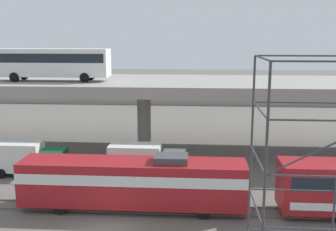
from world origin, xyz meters
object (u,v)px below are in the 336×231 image
object	(u,v)px
service_truck_east	(26,158)
parked_car_7	(231,91)
transit_bus_on_overpass	(53,62)
parked_car_0	(104,88)
scaffolding_tower	(304,199)
parked_car_2	(108,87)
parked_car_4	(321,90)
train_locomotive	(122,180)
parked_car_3	(179,89)
parked_car_6	(132,90)
service_truck_west	(145,160)
parked_car_1	(37,86)
parked_car_5	(292,89)

from	to	relation	value
service_truck_east	parked_car_7	size ratio (longest dim) A/B	1.70
transit_bus_on_overpass	service_truck_east	distance (m)	11.20
parked_car_0	parked_car_7	world-z (taller)	same
scaffolding_tower	parked_car_2	size ratio (longest dim) A/B	2.61
parked_car_4	train_locomotive	bearing A→B (deg)	-119.36
scaffolding_tower	parked_car_3	size ratio (longest dim) A/B	2.61
parked_car_6	scaffolding_tower	bearing A→B (deg)	-74.77
parked_car_3	service_truck_west	bearing A→B (deg)	88.77
transit_bus_on_overpass	parked_car_7	world-z (taller)	transit_bus_on_overpass
parked_car_3	parked_car_1	bearing A→B (deg)	-3.32
parked_car_5	parked_car_4	bearing A→B (deg)	-11.89
parked_car_2	parked_car_7	xyz separation A→B (m)	(24.51, -4.46, -0.00)
service_truck_west	parked_car_0	bearing A→B (deg)	107.39
parked_car_4	parked_car_6	bearing A→B (deg)	-175.54
parked_car_5	parked_car_7	world-z (taller)	same
service_truck_east	scaffolding_tower	distance (m)	28.04
scaffolding_tower	transit_bus_on_overpass	bearing A→B (deg)	125.96
train_locomotive	parked_car_0	size ratio (longest dim) A/B	4.37
transit_bus_on_overpass	service_truck_west	size ratio (longest dim) A/B	1.76
parked_car_3	parked_car_4	bearing A→B (deg)	-179.02
transit_bus_on_overpass	parked_car_1	size ratio (longest dim) A/B	2.94
parked_car_1	parked_car_7	distance (m)	39.52
train_locomotive	service_truck_east	xyz separation A→B (m)	(-10.10, 6.79, -0.55)
service_truck_west	parked_car_4	bearing A→B (deg)	57.83
parked_car_1	parked_car_0	bearing A→B (deg)	-9.46
service_truck_east	parked_car_6	size ratio (longest dim) A/B	1.60
scaffolding_tower	parked_car_4	bearing A→B (deg)	73.14
service_truck_west	parked_car_6	bearing A→B (deg)	100.62
parked_car_1	parked_car_5	world-z (taller)	same
service_truck_west	parked_car_6	world-z (taller)	parked_car_6
service_truck_east	parked_car_1	bearing A→B (deg)	110.55
train_locomotive	parked_car_6	bearing A→B (deg)	-81.76
parked_car_0	parked_car_1	world-z (taller)	same
parked_car_0	parked_car_6	distance (m)	6.05
parked_car_0	parked_car_4	distance (m)	42.15
transit_bus_on_overpass	parked_car_6	bearing A→B (deg)	85.46
parked_car_2	parked_car_4	size ratio (longest dim) A/B	1.03
service_truck_east	train_locomotive	bearing A→B (deg)	-33.92
train_locomotive	parked_car_0	distance (m)	52.33
service_truck_west	service_truck_east	xyz separation A→B (m)	(-10.92, 0.00, 0.00)
parked_car_3	parked_car_2	bearing A→B (deg)	-7.74
transit_bus_on_overpass	parked_car_1	xyz separation A→B (m)	(-17.60, 38.76, -7.54)
train_locomotive	service_truck_west	size ratio (longest dim) A/B	2.58
train_locomotive	service_truck_west	world-z (taller)	train_locomotive
parked_car_0	scaffolding_tower	bearing A→B (deg)	109.66
service_truck_west	parked_car_2	xyz separation A→B (m)	(-13.50, 46.61, 0.70)
parked_car_2	service_truck_east	bearing A→B (deg)	-86.82
parked_car_3	parked_car_0	bearing A→B (deg)	2.82
parked_car_0	parked_car_5	bearing A→B (deg)	-176.40
train_locomotive	parked_car_0	bearing A→B (deg)	-75.69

